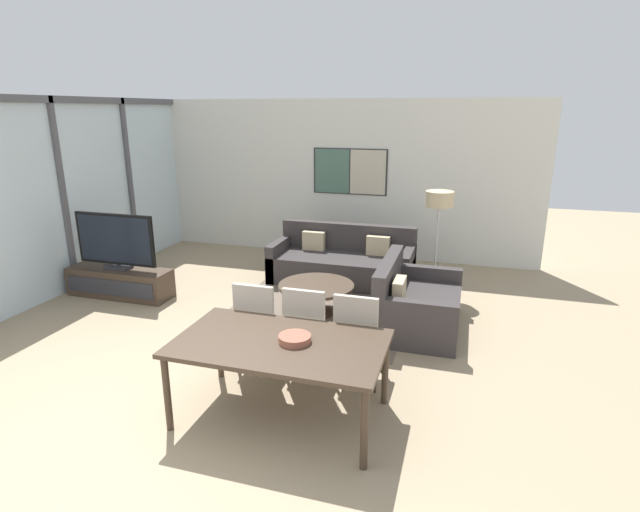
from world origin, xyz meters
name	(u,v)px	position (x,y,z in m)	size (l,w,h in m)	color
ground_plane	(126,454)	(0.00, 0.00, 0.00)	(24.00, 24.00, 0.00)	#9E896B
wall_back	(331,179)	(0.01, 6.01, 1.40)	(7.39, 0.09, 2.80)	silver
window_wall_left	(61,188)	(-3.19, 3.00, 1.53)	(0.07, 6.01, 2.80)	silver
area_rug	(316,313)	(0.61, 3.13, 0.00)	(2.37, 2.19, 0.01)	#706051
tv_console	(120,282)	(-2.31, 2.95, 0.21)	(1.54, 0.47, 0.41)	#423326
television	(115,241)	(-2.31, 2.95, 0.82)	(1.25, 0.20, 0.81)	#2D2D33
sofa_main	(343,263)	(0.61, 4.58, 0.27)	(2.20, 0.96, 0.85)	#383333
sofa_side	(412,306)	(1.88, 3.08, 0.27)	(0.96, 1.45, 0.85)	#383333
coffee_table	(316,292)	(0.61, 3.13, 0.31)	(1.00, 1.00, 0.41)	#423326
dining_table	(280,348)	(1.00, 0.84, 0.66)	(1.80, 1.04, 0.72)	#423326
dining_chair_left	(259,322)	(0.48, 1.58, 0.52)	(0.46, 0.46, 0.96)	#B2A899
dining_chair_centre	(307,328)	(1.00, 1.59, 0.52)	(0.46, 0.46, 0.96)	#B2A899
dining_chair_right	(358,335)	(1.52, 1.57, 0.52)	(0.46, 0.46, 0.96)	#B2A899
fruit_bowl	(295,338)	(1.12, 0.87, 0.76)	(0.28, 0.28, 0.06)	#995642
floor_lamp	(439,205)	(2.04, 4.50, 1.30)	(0.40, 0.40, 1.50)	#2D2D33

